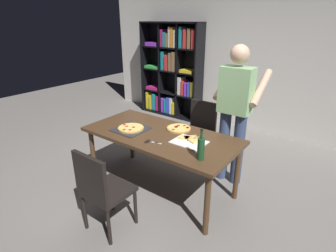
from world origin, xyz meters
name	(u,v)px	position (x,y,z in m)	size (l,w,h in m)	color
ground_plane	(161,187)	(0.00, 0.00, 0.00)	(12.00, 12.00, 0.00)	gray
back_wall	(248,55)	(0.00, 2.60, 1.40)	(6.40, 0.10, 2.80)	silver
dining_table	(160,139)	(0.00, 0.00, 0.68)	(1.85, 0.88, 0.75)	#4C331E
chair_near_camera	(101,188)	(0.00, -0.92, 0.51)	(0.42, 0.42, 0.90)	black
chair_far_side	(199,128)	(0.00, 0.92, 0.51)	(0.42, 0.42, 0.90)	black
bookshelf	(172,71)	(-1.55, 2.38, 0.96)	(1.40, 0.35, 1.95)	black
person_serving_pizza	(235,108)	(0.60, 0.70, 1.00)	(0.55, 0.54, 1.75)	#38476B
pepperoni_pizza_on_tray	(131,128)	(-0.37, -0.11, 0.77)	(0.38, 0.38, 0.04)	#2D2D33
pizza_slices_on_towel	(190,140)	(0.39, 0.03, 0.76)	(0.36, 0.30, 0.03)	white
wine_bottle	(201,148)	(0.69, -0.25, 0.87)	(0.07, 0.07, 0.32)	#194723
kitchen_scissors	(151,142)	(0.06, -0.25, 0.76)	(0.20, 0.10, 0.01)	silver
second_pizza_plain	(179,128)	(0.09, 0.25, 0.76)	(0.30, 0.30, 0.03)	tan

